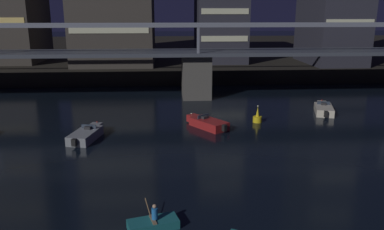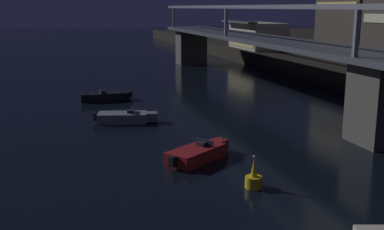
# 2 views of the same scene
# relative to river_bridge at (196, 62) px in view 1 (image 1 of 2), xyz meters

# --- Properties ---
(far_riverbank) EXTENTS (240.00, 80.00, 2.20)m
(far_riverbank) POSITION_rel_river_bridge_xyz_m (0.00, 48.01, -3.50)
(far_riverbank) COLOR black
(far_riverbank) RESTS_ON ground
(river_bridge) EXTENTS (103.85, 6.40, 9.38)m
(river_bridge) POSITION_rel_river_bridge_xyz_m (0.00, 0.00, 0.00)
(river_bridge) COLOR #4C4944
(river_bridge) RESTS_ON ground
(speedboat_near_left) EXTENTS (2.83, 5.17, 1.16)m
(speedboat_near_left) POSITION_rel_river_bridge_xyz_m (13.45, -8.87, -4.18)
(speedboat_near_left) COLOR beige
(speedboat_near_left) RESTS_ON ground
(speedboat_near_right) EXTENTS (3.93, 4.72, 1.16)m
(speedboat_near_right) POSITION_rel_river_bridge_xyz_m (0.09, -13.53, -4.18)
(speedboat_near_right) COLOR maroon
(speedboat_near_right) RESTS_ON ground
(speedboat_mid_left) EXTENTS (2.62, 5.21, 1.16)m
(speedboat_mid_left) POSITION_rel_river_bridge_xyz_m (-10.89, -16.42, -4.18)
(speedboat_mid_left) COLOR gray
(speedboat_mid_left) RESTS_ON ground
(channel_buoy) EXTENTS (0.90, 0.90, 1.76)m
(channel_buoy) POSITION_rel_river_bridge_xyz_m (5.32, -12.08, -4.12)
(channel_buoy) COLOR yellow
(channel_buoy) RESTS_ON ground
(dinghy_with_paddler) EXTENTS (2.80, 2.63, 1.36)m
(dinghy_with_paddler) POSITION_rel_river_bridge_xyz_m (-4.55, -31.31, -4.32)
(dinghy_with_paddler) COLOR #196066
(dinghy_with_paddler) RESTS_ON ground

